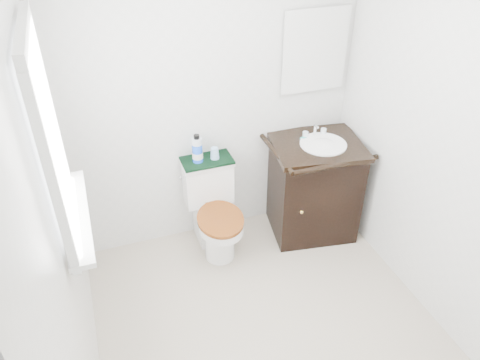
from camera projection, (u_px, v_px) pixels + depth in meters
floor at (271, 332)px, 3.11m from camera, size 2.40×2.40×0.00m
wall_back at (213, 96)px, 3.38m from camera, size 2.40×0.00×2.40m
wall_left at (59, 230)px, 2.14m from camera, size 0.00×2.40×2.40m
wall_right at (451, 148)px, 2.75m from camera, size 0.00×2.40×2.40m
window at (48, 136)px, 2.14m from camera, size 0.02×0.70×0.90m
mirror at (315, 51)px, 3.44m from camera, size 0.50×0.02×0.60m
toilet at (213, 212)px, 3.67m from camera, size 0.39×0.62×0.73m
vanity at (314, 185)px, 3.78m from camera, size 0.77×0.68×0.92m
trash_bin at (215, 217)px, 3.87m from camera, size 0.26×0.22×0.32m
towel at (207, 160)px, 3.53m from camera, size 0.38×0.22×0.02m
mouthwash_bottle at (197, 149)px, 3.44m from camera, size 0.08×0.08×0.22m
cup at (215, 153)px, 3.51m from camera, size 0.07×0.07×0.09m
soap_bar at (304, 138)px, 3.62m from camera, size 0.06×0.04×0.02m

